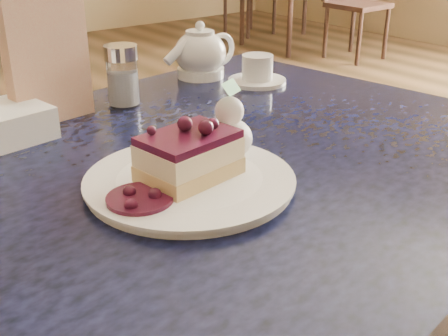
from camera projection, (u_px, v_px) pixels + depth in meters
main_table at (167, 225)px, 0.77m from camera, size 1.28×0.95×0.74m
dessert_plate at (190, 182)px, 0.71m from camera, size 0.26×0.26×0.01m
cheesecake_slice at (189, 156)px, 0.69m from camera, size 0.13×0.10×0.06m
whipped_cream at (229, 138)px, 0.76m from camera, size 0.06×0.06×0.06m
berry_sauce at (140, 199)px, 0.65m from camera, size 0.08×0.08×0.01m
tea_set at (212, 58)px, 1.16m from camera, size 0.23×0.22×0.10m
menu_card at (47, 56)px, 0.89m from camera, size 0.14×0.05×0.22m
sugar_shaker at (122, 75)px, 0.99m from camera, size 0.06×0.06×0.11m
napkin_stack at (4, 123)px, 0.85m from camera, size 0.13×0.13×0.05m
bg_table_far_right at (297, 37)px, 4.89m from camera, size 0.92×1.66×1.10m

